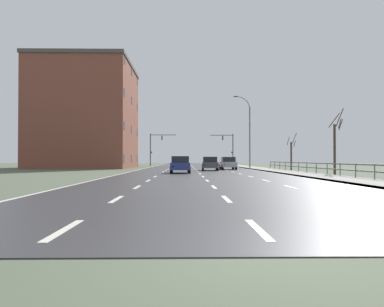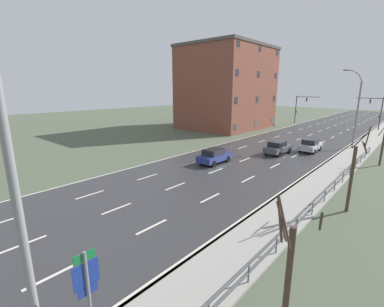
{
  "view_description": "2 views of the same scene",
  "coord_description": "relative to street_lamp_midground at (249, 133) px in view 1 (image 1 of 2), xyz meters",
  "views": [
    {
      "loc": [
        -1.33,
        -5.12,
        1.29
      ],
      "look_at": [
        -0.16,
        58.9,
        2.23
      ],
      "focal_mm": 36.8,
      "sensor_mm": 36.0,
      "label": 1
    },
    {
      "loc": [
        14.07,
        9.65,
        7.58
      ],
      "look_at": [
        0.0,
        25.6,
        2.36
      ],
      "focal_mm": 24.56,
      "sensor_mm": 36.0,
      "label": 2
    }
  ],
  "objects": [
    {
      "name": "bare_tree_far",
      "position": [
        3.97,
        -7.02,
        -3.02
      ],
      "size": [
        1.15,
        1.07,
        4.44
      ],
      "color": "#423328",
      "rests_on": "ground"
    },
    {
      "name": "guardrail",
      "position": [
        2.4,
        -21.89,
        -4.22
      ],
      "size": [
        0.07,
        38.61,
        1.0
      ],
      "color": "#515459",
      "rests_on": "ground"
    },
    {
      "name": "car_mid_centre",
      "position": [
        -9.21,
        -17.58,
        -4.12
      ],
      "size": [
        1.88,
        4.12,
        1.57
      ],
      "rotation": [
        0.0,
        0.0,
        0.01
      ],
      "color": "navy",
      "rests_on": "ground"
    },
    {
      "name": "ground_plane",
      "position": [
        -7.45,
        -0.69,
        -4.98
      ],
      "size": [
        160.0,
        160.0,
        0.12
      ],
      "color": "#4C5642"
    },
    {
      "name": "car_near_left",
      "position": [
        -3.44,
        -5.28,
        -4.12
      ],
      "size": [
        1.9,
        4.13,
        1.57
      ],
      "rotation": [
        0.0,
        0.0,
        0.02
      ],
      "color": "#B7B7BC",
      "rests_on": "ground"
    },
    {
      "name": "traffic_signal_left",
      "position": [
        -14.48,
        21.16,
        -0.87
      ],
      "size": [
        4.97,
        0.36,
        6.18
      ],
      "color": "#38383A",
      "rests_on": "ground"
    },
    {
      "name": "street_lamp_midground",
      "position": [
        0.0,
        0.0,
        0.0
      ],
      "size": [
        2.32,
        0.24,
        10.02
      ],
      "color": "slate",
      "rests_on": "ground"
    },
    {
      "name": "brick_building",
      "position": [
        -23.58,
        5.57,
        2.9
      ],
      "size": [
        13.76,
        17.03,
        15.63
      ],
      "color": "brown",
      "rests_on": "ground"
    },
    {
      "name": "road_asphalt_strip",
      "position": [
        -7.45,
        11.3,
        -4.91
      ],
      "size": [
        14.0,
        120.0,
        0.03
      ],
      "color": "#303033",
      "rests_on": "ground"
    },
    {
      "name": "car_distant",
      "position": [
        -5.93,
        -9.33,
        -4.12
      ],
      "size": [
        1.97,
        4.17,
        1.57
      ],
      "rotation": [
        0.0,
        0.0,
        -0.04
      ],
      "color": "#474C51",
      "rests_on": "ground"
    },
    {
      "name": "bare_tree_mid",
      "position": [
        3.89,
        -20.97,
        -2.46
      ],
      "size": [
        0.96,
        1.24,
        5.56
      ],
      "color": "#423328",
      "rests_on": "ground"
    },
    {
      "name": "sidewalk_right",
      "position": [
        0.97,
        11.31,
        -4.86
      ],
      "size": [
        3.0,
        120.0,
        0.12
      ],
      "color": "gray",
      "rests_on": "ground"
    },
    {
      "name": "traffic_signal_right",
      "position": [
        -0.31,
        21.36,
        -0.93
      ],
      "size": [
        4.45,
        0.36,
        6.16
      ],
      "color": "#38383A",
      "rests_on": "ground"
    }
  ]
}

